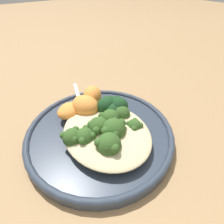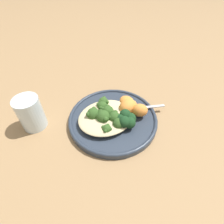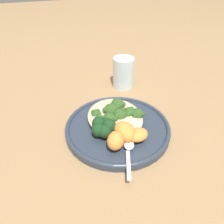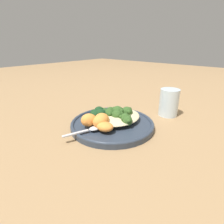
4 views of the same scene
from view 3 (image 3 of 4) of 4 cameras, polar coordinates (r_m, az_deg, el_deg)
ground_plane at (r=0.61m, az=1.28°, el=-4.52°), size 4.00×4.00×0.00m
plate at (r=0.60m, az=1.14°, el=-4.13°), size 0.29×0.29×0.02m
quinoa_mound at (r=0.61m, az=0.96°, el=-1.13°), size 0.18×0.15×0.02m
broccoli_stalk_0 at (r=0.60m, az=5.90°, el=-1.53°), size 0.08×0.10×0.03m
broccoli_stalk_1 at (r=0.60m, az=4.16°, el=-1.18°), size 0.09×0.08×0.03m
broccoli_stalk_2 at (r=0.59m, az=2.07°, el=-1.55°), size 0.09×0.05×0.04m
broccoli_stalk_3 at (r=0.62m, az=1.58°, el=0.61°), size 0.13×0.05×0.04m
broccoli_stalk_4 at (r=0.60m, az=0.29°, el=-0.70°), size 0.13×0.05×0.04m
broccoli_stalk_5 at (r=0.58m, az=0.04°, el=-2.63°), size 0.08×0.06×0.04m
broccoli_stalk_6 at (r=0.59m, az=-2.31°, el=-1.79°), size 0.10×0.07×0.03m
broccoli_stalk_7 at (r=0.57m, az=-1.66°, el=-3.28°), size 0.08×0.09×0.04m
sweet_potato_chunk_0 at (r=0.55m, az=6.72°, el=-5.94°), size 0.05×0.06×0.03m
sweet_potato_chunk_1 at (r=0.52m, az=0.94°, el=-7.51°), size 0.06×0.06×0.04m
sweet_potato_chunk_2 at (r=0.54m, az=3.61°, el=-5.68°), size 0.06×0.05×0.04m
sweet_potato_chunk_3 at (r=0.54m, az=3.78°, el=-4.82°), size 0.07×0.07×0.04m
kale_tuft at (r=0.55m, az=-2.28°, el=-3.90°), size 0.06×0.06×0.04m
spoon at (r=0.52m, az=4.14°, el=-9.83°), size 0.12×0.05×0.01m
water_glass at (r=0.79m, az=2.98°, el=10.24°), size 0.07×0.07×0.11m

